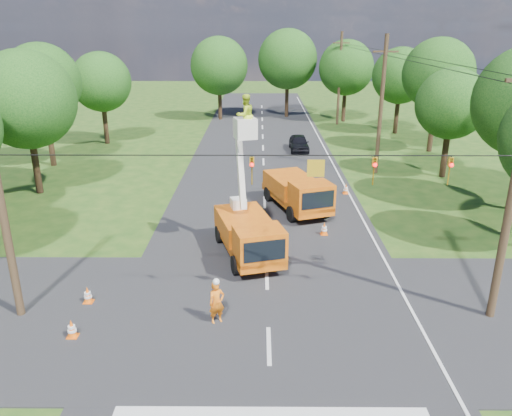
{
  "coord_description": "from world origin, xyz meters",
  "views": [
    {
      "loc": [
        -0.35,
        -14.58,
        10.42
      ],
      "look_at": [
        -0.49,
        6.92,
        2.6
      ],
      "focal_mm": 35.0,
      "sensor_mm": 36.0,
      "label": 1
    }
  ],
  "objects_px": {
    "traffic_cone_7": "(346,189)",
    "tree_far_c": "(346,68)",
    "tree_left_e": "(42,82)",
    "bucket_truck": "(248,224)",
    "pole_right_mid": "(381,105)",
    "tree_right_d": "(438,74)",
    "pole_right_far": "(340,78)",
    "tree_left_d": "(26,100)",
    "tree_far_b": "(288,59)",
    "traffic_cone_2": "(278,240)",
    "tree_right_e": "(400,76)",
    "pole_left": "(1,204)",
    "traffic_cone_5": "(88,295)",
    "traffic_cone_3": "(324,229)",
    "tree_left_f": "(101,82)",
    "ground_worker": "(217,303)",
    "tree_far_a": "(219,66)",
    "second_truck": "(298,192)",
    "tree_right_c": "(451,104)",
    "traffic_cone_4": "(72,329)",
    "distant_car": "(299,143)"
  },
  "relations": [
    {
      "from": "pole_left",
      "to": "tree_right_e",
      "type": "relative_size",
      "value": 1.04
    },
    {
      "from": "pole_right_far",
      "to": "tree_right_d",
      "type": "distance_m",
      "value": 14.53
    },
    {
      "from": "ground_worker",
      "to": "tree_far_c",
      "type": "relative_size",
      "value": 0.18
    },
    {
      "from": "pole_left",
      "to": "tree_far_a",
      "type": "xyz_separation_m",
      "value": [
        4.5,
        43.0,
        1.69
      ]
    },
    {
      "from": "traffic_cone_4",
      "to": "tree_left_d",
      "type": "distance_m",
      "value": 19.22
    },
    {
      "from": "tree_left_d",
      "to": "tree_far_b",
      "type": "bearing_deg",
      "value": 59.04
    },
    {
      "from": "bucket_truck",
      "to": "tree_right_e",
      "type": "relative_size",
      "value": 0.89
    },
    {
      "from": "traffic_cone_3",
      "to": "tree_right_d",
      "type": "bearing_deg",
      "value": 58.54
    },
    {
      "from": "bucket_truck",
      "to": "traffic_cone_7",
      "type": "relative_size",
      "value": 10.77
    },
    {
      "from": "tree_left_d",
      "to": "tree_right_d",
      "type": "distance_m",
      "value": 32.13
    },
    {
      "from": "tree_left_d",
      "to": "traffic_cone_2",
      "type": "bearing_deg",
      "value": -28.85
    },
    {
      "from": "tree_right_c",
      "to": "tree_far_a",
      "type": "xyz_separation_m",
      "value": [
        -18.2,
        24.0,
        0.88
      ]
    },
    {
      "from": "traffic_cone_4",
      "to": "pole_right_far",
      "type": "xyz_separation_m",
      "value": [
        15.48,
        41.49,
        4.75
      ]
    },
    {
      "from": "tree_right_e",
      "to": "tree_left_e",
      "type": "bearing_deg",
      "value": -156.98
    },
    {
      "from": "second_truck",
      "to": "tree_far_c",
      "type": "xyz_separation_m",
      "value": [
        7.55,
        30.32,
        4.89
      ]
    },
    {
      "from": "bucket_truck",
      "to": "pole_right_mid",
      "type": "relative_size",
      "value": 0.76
    },
    {
      "from": "distant_car",
      "to": "traffic_cone_7",
      "type": "distance_m",
      "value": 12.54
    },
    {
      "from": "second_truck",
      "to": "tree_left_f",
      "type": "distance_m",
      "value": 25.23
    },
    {
      "from": "pole_right_mid",
      "to": "ground_worker",
      "type": "bearing_deg",
      "value": -116.91
    },
    {
      "from": "bucket_truck",
      "to": "pole_left",
      "type": "height_order",
      "value": "pole_left"
    },
    {
      "from": "ground_worker",
      "to": "pole_left",
      "type": "relative_size",
      "value": 0.19
    },
    {
      "from": "ground_worker",
      "to": "traffic_cone_3",
      "type": "bearing_deg",
      "value": 30.65
    },
    {
      "from": "bucket_truck",
      "to": "tree_right_c",
      "type": "xyz_separation_m",
      "value": [
        14.06,
        13.73,
        3.65
      ]
    },
    {
      "from": "pole_right_mid",
      "to": "tree_right_d",
      "type": "xyz_separation_m",
      "value": [
        6.3,
        7.0,
        1.57
      ]
    },
    {
      "from": "traffic_cone_2",
      "to": "tree_right_e",
      "type": "xyz_separation_m",
      "value": [
        13.18,
        28.6,
        5.45
      ]
    },
    {
      "from": "traffic_cone_3",
      "to": "traffic_cone_7",
      "type": "distance_m",
      "value": 7.29
    },
    {
      "from": "tree_far_c",
      "to": "tree_left_e",
      "type": "bearing_deg",
      "value": -142.75
    },
    {
      "from": "traffic_cone_3",
      "to": "tree_left_f",
      "type": "distance_m",
      "value": 28.94
    },
    {
      "from": "traffic_cone_7",
      "to": "tree_far_c",
      "type": "bearing_deg",
      "value": 81.39
    },
    {
      "from": "pole_right_mid",
      "to": "traffic_cone_4",
      "type": "bearing_deg",
      "value": -125.77
    },
    {
      "from": "distant_car",
      "to": "tree_left_e",
      "type": "height_order",
      "value": "tree_left_e"
    },
    {
      "from": "traffic_cone_2",
      "to": "traffic_cone_3",
      "type": "bearing_deg",
      "value": 30.96
    },
    {
      "from": "ground_worker",
      "to": "pole_right_mid",
      "type": "bearing_deg",
      "value": 34.6
    },
    {
      "from": "traffic_cone_4",
      "to": "pole_right_mid",
      "type": "relative_size",
      "value": 0.07
    },
    {
      "from": "pole_right_far",
      "to": "tree_right_c",
      "type": "xyz_separation_m",
      "value": [
        4.7,
        -21.0,
        0.21
      ]
    },
    {
      "from": "traffic_cone_3",
      "to": "tree_right_e",
      "type": "height_order",
      "value": "tree_right_e"
    },
    {
      "from": "bucket_truck",
      "to": "tree_far_c",
      "type": "height_order",
      "value": "tree_far_c"
    },
    {
      "from": "traffic_cone_7",
      "to": "tree_left_e",
      "type": "relative_size",
      "value": 0.08
    },
    {
      "from": "ground_worker",
      "to": "tree_right_c",
      "type": "bearing_deg",
      "value": 23.75
    },
    {
      "from": "traffic_cone_3",
      "to": "tree_right_e",
      "type": "relative_size",
      "value": 0.08
    },
    {
      "from": "distant_car",
      "to": "tree_left_d",
      "type": "bearing_deg",
      "value": -146.94
    },
    {
      "from": "traffic_cone_3",
      "to": "tree_right_e",
      "type": "distance_m",
      "value": 29.64
    },
    {
      "from": "traffic_cone_4",
      "to": "distant_car",
      "type": "bearing_deg",
      "value": 70.45
    },
    {
      "from": "ground_worker",
      "to": "traffic_cone_2",
      "type": "height_order",
      "value": "ground_worker"
    },
    {
      "from": "bucket_truck",
      "to": "traffic_cone_5",
      "type": "relative_size",
      "value": 10.77
    },
    {
      "from": "tree_right_d",
      "to": "tree_far_b",
      "type": "distance_m",
      "value": 21.52
    },
    {
      "from": "traffic_cone_3",
      "to": "ground_worker",
      "type": "bearing_deg",
      "value": -120.86
    },
    {
      "from": "traffic_cone_7",
      "to": "tree_right_d",
      "type": "xyz_separation_m",
      "value": [
        9.42,
        12.18,
        6.32
      ]
    },
    {
      "from": "traffic_cone_2",
      "to": "pole_right_mid",
      "type": "distance_m",
      "value": 16.42
    },
    {
      "from": "bucket_truck",
      "to": "tree_right_e",
      "type": "height_order",
      "value": "tree_right_e"
    }
  ]
}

